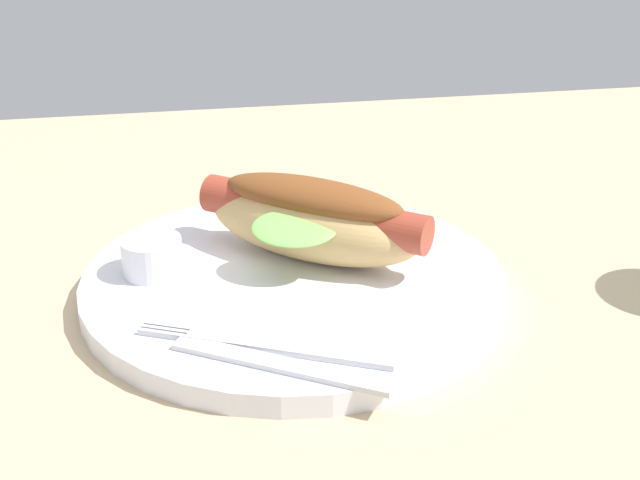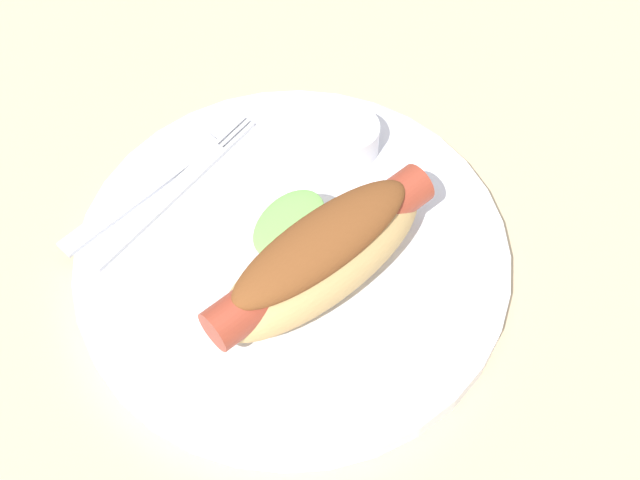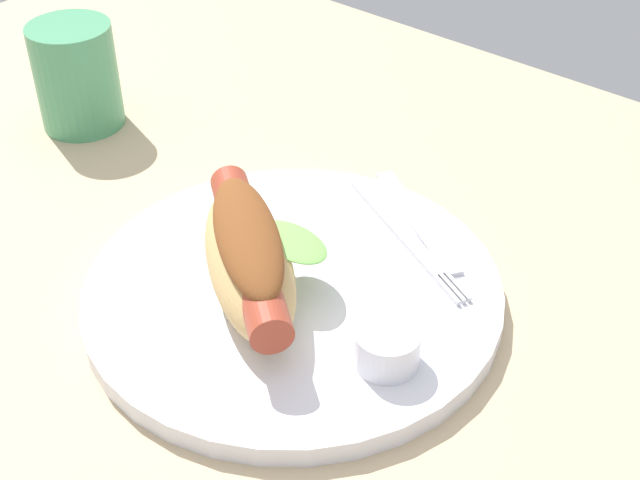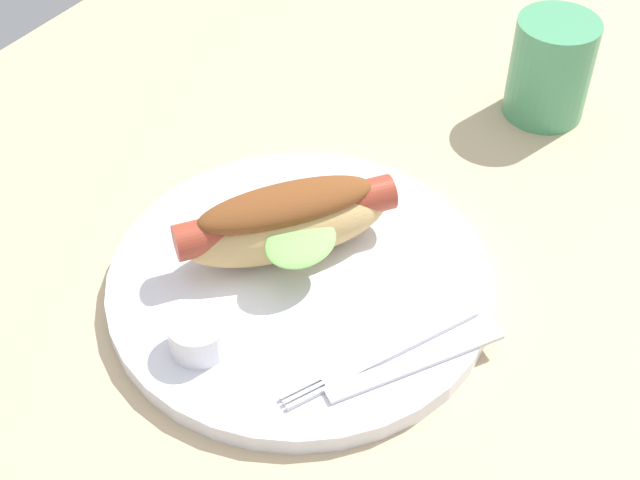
{
  "view_description": "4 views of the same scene",
  "coord_description": "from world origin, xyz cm",
  "px_view_note": "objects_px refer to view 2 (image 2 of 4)",
  "views": [
    {
      "loc": [
        -11.82,
        -58.68,
        31.9
      ],
      "look_at": [
        -1.6,
        -0.79,
        4.22
      ],
      "focal_mm": 52.24,
      "sensor_mm": 36.0,
      "label": 1
    },
    {
      "loc": [
        28.72,
        8.51,
        53.83
      ],
      "look_at": [
        -3.48,
        1.31,
        3.83
      ],
      "focal_mm": 50.64,
      "sensor_mm": 36.0,
      "label": 2
    },
    {
      "loc": [
        -35.96,
        34.89,
        42.54
      ],
      "look_at": [
        -4.46,
        -2.5,
        4.9
      ],
      "focal_mm": 49.5,
      "sensor_mm": 36.0,
      "label": 3
    },
    {
      "loc": [
        -42.54,
        -28.55,
        53.13
      ],
      "look_at": [
        -3.35,
        -2.44,
        6.35
      ],
      "focal_mm": 50.85,
      "sensor_mm": 36.0,
      "label": 4
    }
  ],
  "objects_px": {
    "hot_dog": "(321,256)",
    "plate": "(293,259)",
    "knife": "(142,192)",
    "fork": "(172,193)",
    "sauce_ramekin": "(350,138)"
  },
  "relations": [
    {
      "from": "hot_dog",
      "to": "plate",
      "type": "bearing_deg",
      "value": 89.95
    },
    {
      "from": "hot_dog",
      "to": "knife",
      "type": "bearing_deg",
      "value": 109.53
    },
    {
      "from": "fork",
      "to": "knife",
      "type": "distance_m",
      "value": 0.02
    },
    {
      "from": "plate",
      "to": "knife",
      "type": "relative_size",
      "value": 2.15
    },
    {
      "from": "fork",
      "to": "hot_dog",
      "type": "bearing_deg",
      "value": -86.49
    },
    {
      "from": "fork",
      "to": "knife",
      "type": "bearing_deg",
      "value": 125.03
    },
    {
      "from": "hot_dog",
      "to": "knife",
      "type": "relative_size",
      "value": 1.19
    },
    {
      "from": "sauce_ramekin",
      "to": "fork",
      "type": "distance_m",
      "value": 0.14
    },
    {
      "from": "sauce_ramekin",
      "to": "plate",
      "type": "bearing_deg",
      "value": -11.57
    },
    {
      "from": "hot_dog",
      "to": "sauce_ramekin",
      "type": "height_order",
      "value": "hot_dog"
    },
    {
      "from": "plate",
      "to": "knife",
      "type": "bearing_deg",
      "value": -102.21
    },
    {
      "from": "plate",
      "to": "hot_dog",
      "type": "xyz_separation_m",
      "value": [
        0.02,
        0.02,
        0.04
      ]
    },
    {
      "from": "plate",
      "to": "fork",
      "type": "height_order",
      "value": "fork"
    },
    {
      "from": "hot_dog",
      "to": "sauce_ramekin",
      "type": "distance_m",
      "value": 0.12
    },
    {
      "from": "hot_dog",
      "to": "knife",
      "type": "height_order",
      "value": "hot_dog"
    }
  ]
}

